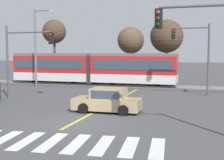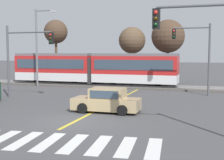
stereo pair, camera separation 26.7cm
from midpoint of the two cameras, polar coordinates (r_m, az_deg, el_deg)
ground_plane at (r=17.08m, az=-6.47°, el=-7.61°), size 200.00×200.00×0.00m
track_bed at (r=33.18m, az=5.68°, el=-1.22°), size 120.00×4.00×0.18m
rail_near at (r=32.46m, az=5.42°, el=-1.11°), size 120.00×0.08×0.10m
rail_far at (r=33.86m, az=5.94°, el=-0.86°), size 120.00×0.08×0.10m
light_rail_tram at (r=34.57m, az=-3.21°, el=2.31°), size 18.50×2.64×3.43m
crosswalk_stripe_3 at (r=14.52m, az=-19.15°, el=-10.14°), size 0.87×2.84×0.01m
crosswalk_stripe_4 at (r=14.01m, az=-15.21°, el=-10.59°), size 0.87×2.84×0.01m
crosswalk_stripe_5 at (r=13.57m, az=-10.97°, el=-11.03°), size 0.87×2.84×0.01m
crosswalk_stripe_6 at (r=13.20m, az=-6.46°, el=-11.42°), size 0.87×2.84×0.01m
crosswalk_stripe_7 at (r=12.92m, az=-1.70°, el=-11.76°), size 0.87×2.84×0.01m
crosswalk_stripe_8 at (r=12.73m, az=3.23°, el=-12.03°), size 0.87×2.84×0.01m
crosswalk_stripe_9 at (r=12.63m, az=8.30°, el=-12.22°), size 0.87×2.84×0.01m
lane_centre_line at (r=23.16m, az=0.26°, el=-4.19°), size 0.20×16.90×0.01m
sedan_crossing at (r=19.57m, az=-0.62°, el=-3.85°), size 4.24×2.00×1.52m
traffic_light_near_right at (r=14.05m, az=17.73°, el=6.13°), size 3.75×0.38×6.12m
traffic_light_mid_left at (r=26.03m, az=-15.63°, el=5.19°), size 4.25×0.38×5.88m
traffic_light_far_right at (r=27.91m, az=15.49°, el=5.61°), size 3.25×0.38×6.16m
street_lamp_west at (r=34.60m, az=-13.06°, el=6.69°), size 2.46×0.28×8.32m
bare_tree_far_west at (r=41.94m, az=-10.06°, el=8.61°), size 3.09×3.09×7.96m
bare_tree_west at (r=39.25m, az=3.89°, el=7.20°), size 3.33×3.33×6.87m
bare_tree_east at (r=37.92m, az=10.41°, el=7.83°), size 3.95×3.95×7.59m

